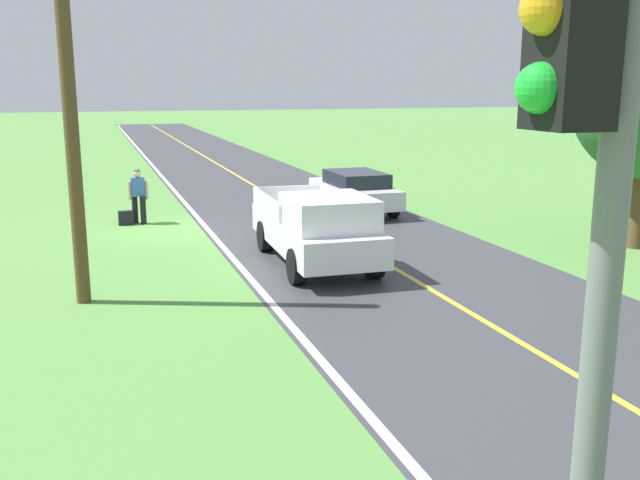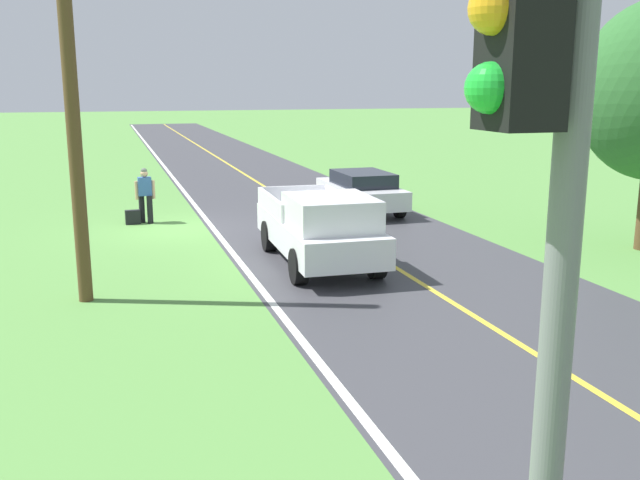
% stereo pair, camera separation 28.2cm
% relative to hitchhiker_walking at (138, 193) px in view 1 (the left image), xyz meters
% --- Properties ---
extents(ground_plane, '(200.00, 200.00, 0.00)m').
position_rel_hitchhiker_walking_xyz_m(ground_plane, '(-0.99, 1.29, -0.98)').
color(ground_plane, '#568E42').
extents(road_surface, '(7.32, 120.00, 0.00)m').
position_rel_hitchhiker_walking_xyz_m(road_surface, '(-5.37, 1.29, -0.98)').
color(road_surface, '#3D3D42').
rests_on(road_surface, ground).
extents(lane_edge_line, '(0.16, 117.60, 0.00)m').
position_rel_hitchhiker_walking_xyz_m(lane_edge_line, '(-1.89, 1.29, -0.98)').
color(lane_edge_line, silver).
rests_on(lane_edge_line, ground).
extents(lane_centre_line, '(0.14, 117.60, 0.00)m').
position_rel_hitchhiker_walking_xyz_m(lane_centre_line, '(-5.37, 1.29, -0.98)').
color(lane_centre_line, gold).
rests_on(lane_centre_line, ground).
extents(hitchhiker_walking, '(0.62, 0.51, 1.75)m').
position_rel_hitchhiker_walking_xyz_m(hitchhiker_walking, '(0.00, 0.00, 0.00)').
color(hitchhiker_walking, black).
rests_on(hitchhiker_walking, ground).
extents(suitcase_carried, '(0.47, 0.23, 0.45)m').
position_rel_hitchhiker_walking_xyz_m(suitcase_carried, '(0.41, 0.11, -0.76)').
color(suitcase_carried, black).
rests_on(suitcase_carried, ground).
extents(pickup_truck_passing, '(2.22, 5.46, 1.82)m').
position_rel_hitchhiker_walking_xyz_m(pickup_truck_passing, '(-3.72, 6.80, -0.01)').
color(pickup_truck_passing, silver).
rests_on(pickup_truck_passing, ground).
extents(traffic_light_mast, '(0.61, 0.32, 5.20)m').
position_rel_hitchhiker_walking_xyz_m(traffic_light_mast, '(-0.68, 20.00, 2.57)').
color(traffic_light_mast, slate).
rests_on(traffic_light_mast, ground).
extents(sedan_near_oncoming, '(1.95, 4.41, 1.41)m').
position_rel_hitchhiker_walking_xyz_m(sedan_near_oncoming, '(-7.18, 0.18, -0.23)').
color(sedan_near_oncoming, silver).
rests_on(sedan_near_oncoming, ground).
extents(utility_pole_roadside, '(0.28, 0.28, 8.20)m').
position_rel_hitchhiker_walking_xyz_m(utility_pole_roadside, '(1.69, 8.12, 3.12)').
color(utility_pole_roadside, brown).
rests_on(utility_pole_roadside, ground).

